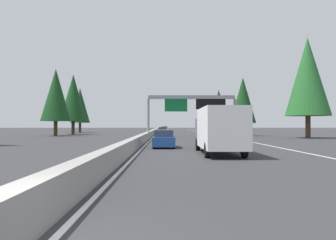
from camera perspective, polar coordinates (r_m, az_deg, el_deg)
ground_plane at (r=65.42m, az=-2.31°, el=-2.44°), size 320.00×320.00×0.00m
median_barrier at (r=85.40m, az=-2.09°, el=-1.75°), size 180.00×0.56×0.90m
shoulder_stripe_right at (r=75.97m, az=6.65°, el=-2.20°), size 160.00×0.16×0.01m
shoulder_stripe_median at (r=75.40m, az=-1.88°, el=-2.21°), size 160.00×0.16×0.01m
sign_gantry_overhead at (r=50.20m, az=4.04°, el=2.59°), size 0.50×12.68×6.08m
box_truck_mid_center at (r=23.01m, az=8.21°, el=-1.47°), size 8.50×2.40×2.95m
sedan_far_left at (r=29.28m, az=-0.68°, el=-3.15°), size 4.40×1.80×1.47m
sedan_distant_a at (r=67.45m, az=-0.86°, el=-1.81°), size 4.40×1.80×1.47m
sedan_near_center at (r=99.55m, az=-0.54°, el=-1.48°), size 4.40×1.80×1.47m
minivan_far_right at (r=38.95m, az=9.68°, el=-2.15°), size 5.00×1.95×1.69m
conifer_right_near at (r=54.52m, az=21.67°, el=6.54°), size 6.36×6.36×14.45m
conifer_right_mid at (r=61.98m, az=12.03°, el=3.16°), size 4.44×4.44×10.09m
conifer_right_far at (r=89.02m, az=8.21°, el=2.21°), size 4.73×4.73×10.74m
conifer_left_near at (r=63.09m, az=-17.71°, el=3.88°), size 5.05×5.05×11.47m
conifer_left_mid at (r=71.79m, az=-15.09°, el=3.48°), size 5.21×5.21×11.83m
conifer_left_far at (r=89.44m, az=-14.05°, el=2.30°), size 4.83×4.83×10.97m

